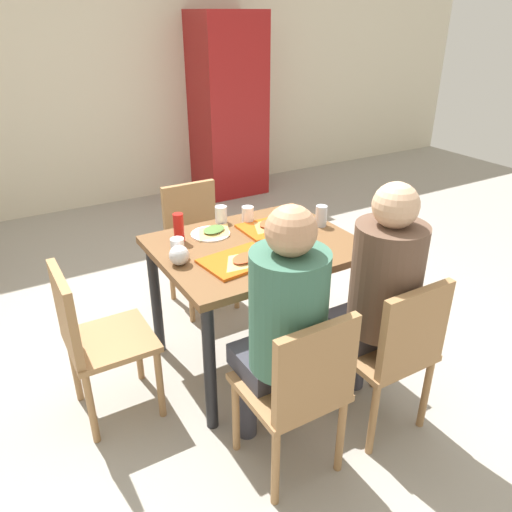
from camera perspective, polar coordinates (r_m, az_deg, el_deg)
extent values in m
cube|color=#9E998E|center=(3.08, 0.00, -11.63)|extent=(10.00, 10.00, 0.02)
cube|color=beige|center=(5.46, -18.46, 19.96)|extent=(10.00, 0.10, 2.80)
cube|color=brown|center=(2.68, 0.00, 1.07)|extent=(1.06, 0.85, 0.04)
cylinder|color=black|center=(2.43, -5.31, -12.70)|extent=(0.06, 0.06, 0.72)
cylinder|color=black|center=(2.86, 11.94, -6.48)|extent=(0.06, 0.06, 0.72)
cylinder|color=black|center=(2.99, -11.40, -4.92)|extent=(0.06, 0.06, 0.72)
cylinder|color=black|center=(3.35, 3.75, -0.79)|extent=(0.06, 0.06, 0.72)
cube|color=#9E7247|center=(2.22, 3.73, -14.74)|extent=(0.40, 0.40, 0.03)
cube|color=#9E7247|center=(1.97, 6.90, -12.91)|extent=(0.38, 0.04, 0.40)
cylinder|color=#9E7247|center=(2.41, -2.33, -17.77)|extent=(0.04, 0.04, 0.41)
cylinder|color=#9E7247|center=(2.54, 4.67, -15.03)|extent=(0.04, 0.04, 0.41)
cylinder|color=#9E7247|center=(2.21, 2.24, -23.06)|extent=(0.04, 0.04, 0.41)
cylinder|color=#9E7247|center=(2.35, 9.67, -19.59)|extent=(0.04, 0.04, 0.41)
cube|color=#9E7247|center=(2.50, 14.02, -10.30)|extent=(0.40, 0.40, 0.03)
cube|color=#9E7247|center=(2.28, 17.72, -8.12)|extent=(0.38, 0.04, 0.40)
cylinder|color=#9E7247|center=(2.63, 8.14, -13.55)|extent=(0.04, 0.04, 0.41)
cylinder|color=#9E7247|center=(2.82, 13.70, -11.06)|extent=(0.04, 0.04, 0.41)
cylinder|color=#9E7247|center=(2.45, 13.25, -17.74)|extent=(0.04, 0.04, 0.41)
cylinder|color=#9E7247|center=(2.65, 18.84, -14.65)|extent=(0.04, 0.04, 0.41)
cube|color=#9E7247|center=(3.40, -6.20, 0.77)|extent=(0.40, 0.40, 0.03)
cube|color=#9E7247|center=(3.47, -7.63, 5.08)|extent=(0.38, 0.04, 0.40)
cylinder|color=#9E7247|center=(3.43, -2.25, -2.98)|extent=(0.04, 0.04, 0.41)
cylinder|color=#9E7247|center=(3.31, -7.45, -4.42)|extent=(0.04, 0.04, 0.41)
cylinder|color=#9E7247|center=(3.70, -4.76, -0.76)|extent=(0.04, 0.04, 0.41)
cylinder|color=#9E7247|center=(3.59, -9.64, -2.00)|extent=(0.04, 0.04, 0.41)
cube|color=#9E7247|center=(2.58, -16.28, -9.27)|extent=(0.40, 0.40, 0.03)
cube|color=#9E7247|center=(2.44, -20.97, -6.19)|extent=(0.04, 0.38, 0.40)
cylinder|color=#9E7247|center=(2.87, -13.37, -10.23)|extent=(0.04, 0.04, 0.41)
cylinder|color=#9E7247|center=(2.61, -10.95, -14.17)|extent=(0.04, 0.04, 0.41)
cylinder|color=#9E7247|center=(2.82, -20.04, -11.99)|extent=(0.04, 0.04, 0.41)
cylinder|color=#9E7247|center=(2.56, -18.36, -16.24)|extent=(0.04, 0.04, 0.41)
cylinder|color=#383842|center=(2.47, -1.11, -15.96)|extent=(0.10, 0.10, 0.44)
cylinder|color=#383842|center=(2.53, 2.15, -14.72)|extent=(0.10, 0.10, 0.44)
cube|color=#383842|center=(2.26, 1.91, -11.66)|extent=(0.32, 0.28, 0.10)
cylinder|color=#386651|center=(2.01, 3.72, -6.31)|extent=(0.32, 0.32, 0.52)
sphere|color=tan|center=(1.84, 4.03, 2.90)|extent=(0.20, 0.20, 0.20)
cylinder|color=#383842|center=(2.71, 8.90, -11.96)|extent=(0.10, 0.10, 0.44)
cylinder|color=#383842|center=(2.79, 11.51, -10.83)|extent=(0.10, 0.10, 0.44)
cube|color=#383842|center=(2.53, 12.17, -7.68)|extent=(0.32, 0.28, 0.10)
cylinder|color=brown|center=(2.31, 14.68, -2.53)|extent=(0.32, 0.32, 0.52)
sphere|color=#DBAD89|center=(2.17, 15.72, 5.61)|extent=(0.20, 0.20, 0.20)
cube|color=#D85914|center=(2.47, -1.95, -0.53)|extent=(0.39, 0.30, 0.02)
cube|color=#D85914|center=(2.86, 1.90, 3.31)|extent=(0.36, 0.26, 0.02)
cylinder|color=white|center=(2.80, -5.24, 2.56)|extent=(0.22, 0.22, 0.01)
cylinder|color=white|center=(2.58, 5.68, 0.41)|extent=(0.22, 0.22, 0.01)
pyramid|color=#DBAD60|center=(2.45, -1.37, -0.41)|extent=(0.25, 0.22, 0.01)
ellipsoid|color=#B74723|center=(2.45, -1.37, -0.20)|extent=(0.18, 0.15, 0.01)
pyramid|color=#C68C47|center=(2.86, 1.45, 3.61)|extent=(0.24, 0.22, 0.01)
ellipsoid|color=#B74723|center=(2.86, 1.45, 3.79)|extent=(0.17, 0.16, 0.01)
pyramid|color=#DBAD60|center=(2.81, -4.85, 2.88)|extent=(0.25, 0.23, 0.01)
ellipsoid|color=#4C7233|center=(2.80, -4.85, 3.07)|extent=(0.18, 0.16, 0.01)
cylinder|color=white|center=(2.94, -4.03, 4.77)|extent=(0.07, 0.07, 0.10)
cylinder|color=white|center=(2.40, 4.92, -0.44)|extent=(0.07, 0.07, 0.10)
cylinder|color=white|center=(2.54, -8.98, 0.95)|extent=(0.07, 0.07, 0.10)
cylinder|color=white|center=(2.92, -0.96, 4.73)|extent=(0.07, 0.07, 0.10)
cylinder|color=#B7BCC6|center=(2.90, 7.47, 4.57)|extent=(0.07, 0.07, 0.12)
cylinder|color=red|center=(2.70, -8.84, 3.21)|extent=(0.06, 0.06, 0.16)
sphere|color=silver|center=(2.46, -8.80, 0.09)|extent=(0.10, 0.10, 0.10)
cube|color=maroon|center=(5.64, -3.24, 16.71)|extent=(0.70, 0.60, 1.90)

